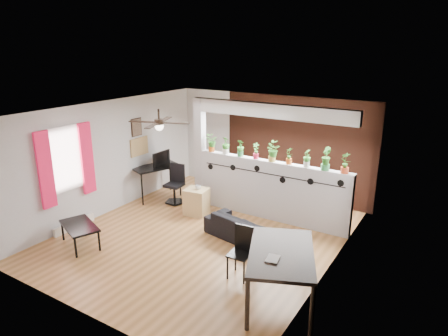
{
  "coord_description": "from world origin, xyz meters",
  "views": [
    {
      "loc": [
        4.31,
        -6.15,
        3.79
      ],
      "look_at": [
        0.13,
        0.6,
        1.32
      ],
      "focal_mm": 32.0,
      "sensor_mm": 36.0,
      "label": 1
    }
  ],
  "objects_px": {
    "sofa": "(246,229)",
    "cube_shelf": "(197,202)",
    "potted_plant_1": "(226,145)",
    "potted_plant_6": "(307,158)",
    "folding_chair": "(242,247)",
    "coffee_table": "(79,227)",
    "dining_table": "(281,257)",
    "ceiling_fan": "(159,124)",
    "potted_plant_2": "(240,148)",
    "potted_plant_5": "(289,155)",
    "office_chair": "(175,186)",
    "potted_plant_4": "(272,151)",
    "cup": "(198,187)",
    "computer_desk": "(156,169)",
    "potted_plant_3": "(256,150)",
    "potted_plant_0": "(211,143)",
    "potted_plant_8": "(345,162)",
    "potted_plant_7": "(326,158)"
  },
  "relations": [
    {
      "from": "sofa",
      "to": "cube_shelf",
      "type": "relative_size",
      "value": 2.71
    },
    {
      "from": "potted_plant_1",
      "to": "potted_plant_6",
      "type": "height_order",
      "value": "potted_plant_1"
    },
    {
      "from": "folding_chair",
      "to": "coffee_table",
      "type": "height_order",
      "value": "folding_chair"
    },
    {
      "from": "folding_chair",
      "to": "coffee_table",
      "type": "relative_size",
      "value": 0.84
    },
    {
      "from": "dining_table",
      "to": "ceiling_fan",
      "type": "bearing_deg",
      "value": 163.55
    },
    {
      "from": "potted_plant_1",
      "to": "dining_table",
      "type": "bearing_deg",
      "value": -45.7
    },
    {
      "from": "potted_plant_2",
      "to": "cube_shelf",
      "type": "bearing_deg",
      "value": -138.0
    },
    {
      "from": "potted_plant_1",
      "to": "potted_plant_5",
      "type": "xyz_separation_m",
      "value": [
        1.58,
        -0.0,
        -0.02
      ]
    },
    {
      "from": "office_chair",
      "to": "coffee_table",
      "type": "height_order",
      "value": "office_chair"
    },
    {
      "from": "potted_plant_4",
      "to": "coffee_table",
      "type": "xyz_separation_m",
      "value": [
        -2.61,
        -3.12,
        -1.19
      ]
    },
    {
      "from": "potted_plant_4",
      "to": "cup",
      "type": "bearing_deg",
      "value": -155.44
    },
    {
      "from": "computer_desk",
      "to": "ceiling_fan",
      "type": "bearing_deg",
      "value": -45.25
    },
    {
      "from": "potted_plant_5",
      "to": "dining_table",
      "type": "xyz_separation_m",
      "value": [
        1.05,
        -2.7,
        -0.79
      ]
    },
    {
      "from": "potted_plant_5",
      "to": "cube_shelf",
      "type": "relative_size",
      "value": 0.6
    },
    {
      "from": "ceiling_fan",
      "to": "potted_plant_1",
      "type": "bearing_deg",
      "value": 77.02
    },
    {
      "from": "potted_plant_3",
      "to": "office_chair",
      "type": "xyz_separation_m",
      "value": [
        -2.01,
        -0.38,
        -1.12
      ]
    },
    {
      "from": "potted_plant_2",
      "to": "potted_plant_4",
      "type": "xyz_separation_m",
      "value": [
        0.79,
        0.0,
        0.03
      ]
    },
    {
      "from": "potted_plant_0",
      "to": "folding_chair",
      "type": "relative_size",
      "value": 0.45
    },
    {
      "from": "ceiling_fan",
      "to": "potted_plant_4",
      "type": "height_order",
      "value": "ceiling_fan"
    },
    {
      "from": "potted_plant_1",
      "to": "cube_shelf",
      "type": "distance_m",
      "value": 1.48
    },
    {
      "from": "sofa",
      "to": "potted_plant_4",
      "type": "bearing_deg",
      "value": -77.17
    },
    {
      "from": "potted_plant_0",
      "to": "potted_plant_5",
      "type": "xyz_separation_m",
      "value": [
        1.98,
        0.0,
        -0.02
      ]
    },
    {
      "from": "potted_plant_6",
      "to": "coffee_table",
      "type": "distance_m",
      "value": 4.76
    },
    {
      "from": "potted_plant_1",
      "to": "potted_plant_8",
      "type": "relative_size",
      "value": 0.93
    },
    {
      "from": "cube_shelf",
      "to": "computer_desk",
      "type": "distance_m",
      "value": 1.6
    },
    {
      "from": "potted_plant_1",
      "to": "folding_chair",
      "type": "xyz_separation_m",
      "value": [
        1.78,
        -2.37,
        -1.03
      ]
    },
    {
      "from": "cube_shelf",
      "to": "potted_plant_6",
      "type": "bearing_deg",
      "value": 7.12
    },
    {
      "from": "office_chair",
      "to": "folding_chair",
      "type": "height_order",
      "value": "office_chair"
    },
    {
      "from": "potted_plant_6",
      "to": "potted_plant_0",
      "type": "bearing_deg",
      "value": 180.0
    },
    {
      "from": "potted_plant_5",
      "to": "potted_plant_6",
      "type": "bearing_deg",
      "value": 0.0
    },
    {
      "from": "potted_plant_3",
      "to": "potted_plant_7",
      "type": "distance_m",
      "value": 1.58
    },
    {
      "from": "cube_shelf",
      "to": "potted_plant_2",
      "type": "bearing_deg",
      "value": 32.78
    },
    {
      "from": "potted_plant_5",
      "to": "dining_table",
      "type": "height_order",
      "value": "potted_plant_5"
    },
    {
      "from": "ceiling_fan",
      "to": "cup",
      "type": "height_order",
      "value": "ceiling_fan"
    },
    {
      "from": "potted_plant_7",
      "to": "potted_plant_8",
      "type": "distance_m",
      "value": 0.4
    },
    {
      "from": "potted_plant_3",
      "to": "potted_plant_8",
      "type": "height_order",
      "value": "potted_plant_8"
    },
    {
      "from": "potted_plant_8",
      "to": "sofa",
      "type": "relative_size",
      "value": 0.26
    },
    {
      "from": "cup",
      "to": "potted_plant_2",
      "type": "bearing_deg",
      "value": 43.93
    },
    {
      "from": "potted_plant_2",
      "to": "cube_shelf",
      "type": "relative_size",
      "value": 0.61
    },
    {
      "from": "coffee_table",
      "to": "potted_plant_3",
      "type": "bearing_deg",
      "value": 54.7
    },
    {
      "from": "computer_desk",
      "to": "folding_chair",
      "type": "bearing_deg",
      "value": -29.16
    },
    {
      "from": "potted_plant_8",
      "to": "ceiling_fan",
      "type": "bearing_deg",
      "value": -150.49
    },
    {
      "from": "potted_plant_7",
      "to": "potted_plant_8",
      "type": "xyz_separation_m",
      "value": [
        0.4,
        0.0,
        -0.02
      ]
    },
    {
      "from": "sofa",
      "to": "folding_chair",
      "type": "distance_m",
      "value": 1.32
    },
    {
      "from": "potted_plant_7",
      "to": "coffee_table",
      "type": "height_order",
      "value": "potted_plant_7"
    },
    {
      "from": "potted_plant_5",
      "to": "potted_plant_6",
      "type": "distance_m",
      "value": 0.4
    },
    {
      "from": "computer_desk",
      "to": "office_chair",
      "type": "relative_size",
      "value": 1.35
    },
    {
      "from": "computer_desk",
      "to": "office_chair",
      "type": "height_order",
      "value": "office_chair"
    },
    {
      "from": "cube_shelf",
      "to": "folding_chair",
      "type": "relative_size",
      "value": 0.69
    },
    {
      "from": "ceiling_fan",
      "to": "potted_plant_7",
      "type": "bearing_deg",
      "value": 32.88
    }
  ]
}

